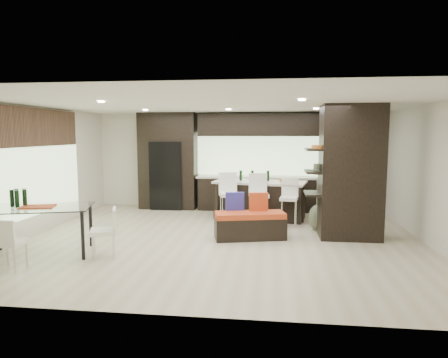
# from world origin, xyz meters

# --- Properties ---
(ground) EXTENTS (8.00, 8.00, 0.00)m
(ground) POSITION_xyz_m (0.00, 0.00, 0.00)
(ground) COLOR #C4B696
(ground) RESTS_ON ground
(back_wall) EXTENTS (8.00, 0.02, 2.70)m
(back_wall) POSITION_xyz_m (0.00, 3.50, 1.35)
(back_wall) COLOR silver
(back_wall) RESTS_ON ground
(left_wall) EXTENTS (0.02, 7.00, 2.70)m
(left_wall) POSITION_xyz_m (-4.00, 0.00, 1.35)
(left_wall) COLOR silver
(left_wall) RESTS_ON ground
(right_wall) EXTENTS (0.02, 7.00, 2.70)m
(right_wall) POSITION_xyz_m (4.00, 0.00, 1.35)
(right_wall) COLOR silver
(right_wall) RESTS_ON ground
(ceiling) EXTENTS (8.00, 7.00, 0.02)m
(ceiling) POSITION_xyz_m (0.00, 0.00, 2.70)
(ceiling) COLOR white
(ceiling) RESTS_ON ground
(window_left) EXTENTS (0.04, 3.20, 1.90)m
(window_left) POSITION_xyz_m (-3.96, 0.20, 1.35)
(window_left) COLOR #B2D199
(window_left) RESTS_ON left_wall
(window_back) EXTENTS (3.40, 0.04, 1.20)m
(window_back) POSITION_xyz_m (0.60, 3.46, 1.55)
(window_back) COLOR #B2D199
(window_back) RESTS_ON back_wall
(stone_accent) EXTENTS (0.08, 3.00, 0.80)m
(stone_accent) POSITION_xyz_m (-3.93, 0.20, 2.25)
(stone_accent) COLOR brown
(stone_accent) RESTS_ON left_wall
(ceiling_spots) EXTENTS (4.00, 3.00, 0.02)m
(ceiling_spots) POSITION_xyz_m (0.00, 0.25, 2.68)
(ceiling_spots) COLOR white
(ceiling_spots) RESTS_ON ceiling
(back_cabinetry) EXTENTS (6.80, 0.68, 2.70)m
(back_cabinetry) POSITION_xyz_m (0.50, 3.17, 1.35)
(back_cabinetry) COLOR black
(back_cabinetry) RESTS_ON ground
(refrigerator) EXTENTS (0.90, 0.68, 1.90)m
(refrigerator) POSITION_xyz_m (-1.90, 3.12, 0.95)
(refrigerator) COLOR black
(refrigerator) RESTS_ON ground
(partition_column) EXTENTS (1.20, 0.80, 2.70)m
(partition_column) POSITION_xyz_m (2.60, 0.40, 1.35)
(partition_column) COLOR black
(partition_column) RESTS_ON ground
(kitchen_island) EXTENTS (2.39, 1.39, 0.94)m
(kitchen_island) POSITION_xyz_m (0.73, 2.09, 0.47)
(kitchen_island) COLOR black
(kitchen_island) RESTS_ON ground
(stool_left) EXTENTS (0.54, 0.54, 0.98)m
(stool_left) POSITION_xyz_m (0.04, 1.29, 0.49)
(stool_left) COLOR white
(stool_left) RESTS_ON ground
(stool_mid) EXTENTS (0.49, 0.49, 0.97)m
(stool_mid) POSITION_xyz_m (0.73, 1.29, 0.48)
(stool_mid) COLOR white
(stool_mid) RESTS_ON ground
(stool_right) EXTENTS (0.44, 0.44, 0.87)m
(stool_right) POSITION_xyz_m (1.42, 1.31, 0.44)
(stool_right) COLOR white
(stool_right) RESTS_ON ground
(bench) EXTENTS (1.50, 0.86, 0.54)m
(bench) POSITION_xyz_m (0.59, 0.06, 0.27)
(bench) COLOR black
(bench) RESTS_ON ground
(floor_vase) EXTENTS (0.54, 0.54, 1.17)m
(floor_vase) POSITION_xyz_m (2.05, 0.93, 0.58)
(floor_vase) COLOR #4B553D
(floor_vase) RESTS_ON ground
(dining_table) EXTENTS (1.98, 1.45, 0.85)m
(dining_table) POSITION_xyz_m (-3.02, -1.46, 0.43)
(dining_table) COLOR white
(dining_table) RESTS_ON ground
(chair_near) EXTENTS (0.42, 0.42, 0.76)m
(chair_near) POSITION_xyz_m (-3.02, -2.24, 0.38)
(chair_near) COLOR white
(chair_near) RESTS_ON ground
(chair_end) EXTENTS (0.55, 0.55, 0.78)m
(chair_end) POSITION_xyz_m (-1.84, -1.46, 0.39)
(chair_end) COLOR white
(chair_end) RESTS_ON ground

